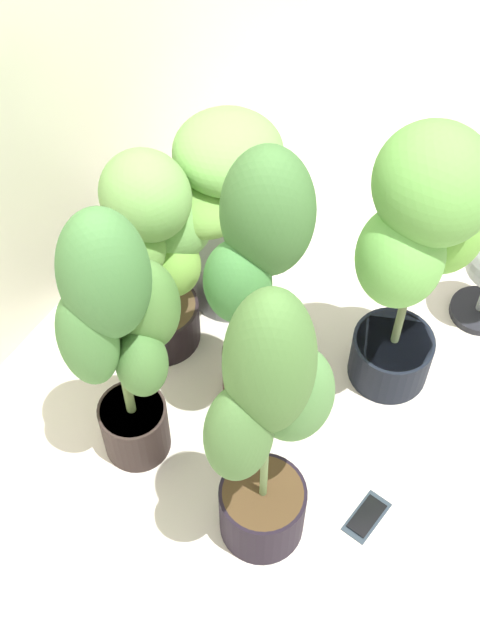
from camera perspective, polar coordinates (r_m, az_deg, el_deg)
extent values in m
plane|color=silver|center=(2.46, 3.63, -6.96)|extent=(8.00, 8.00, 0.00)
cylinder|color=slate|center=(2.64, -0.69, 3.31)|extent=(0.25, 0.25, 0.21)
cylinder|color=#3C2B25|center=(2.57, -0.71, 4.72)|extent=(0.23, 0.23, 0.02)
cylinder|color=#5E7639|center=(2.40, -0.77, 8.28)|extent=(0.02, 0.02, 0.44)
ellipsoid|color=#75AF54|center=(2.28, -0.81, 11.23)|extent=(0.32, 0.32, 0.18)
ellipsoid|color=#74A449|center=(2.32, -2.41, 8.13)|extent=(0.38, 0.38, 0.15)
ellipsoid|color=#7BA259|center=(2.41, 0.51, 9.68)|extent=(0.33, 0.32, 0.16)
cylinder|color=#341D19|center=(2.42, 1.46, -3.64)|extent=(0.22, 0.22, 0.22)
cylinder|color=#3F3720|center=(2.33, 1.51, -2.29)|extent=(0.20, 0.20, 0.02)
cylinder|color=#628148|center=(2.07, 1.70, 2.66)|extent=(0.02, 0.02, 0.63)
ellipsoid|color=#457539|center=(1.89, 1.87, 7.18)|extent=(0.24, 0.24, 0.36)
ellipsoid|color=#458440|center=(1.97, -0.16, 2.55)|extent=(0.18, 0.18, 0.25)
cylinder|color=black|center=(2.52, 10.04, -2.39)|extent=(0.23, 0.23, 0.16)
cylinder|color=#41301F|center=(2.46, 10.28, -1.43)|extent=(0.22, 0.22, 0.02)
cylinder|color=#627346|center=(2.18, 11.63, 3.94)|extent=(0.02, 0.02, 0.70)
ellipsoid|color=#62A246|center=(1.99, 12.89, 8.87)|extent=(0.39, 0.40, 0.29)
ellipsoid|color=#6AB24E|center=(2.07, 10.66, 4.18)|extent=(0.30, 0.30, 0.28)
ellipsoid|color=#6CAF40|center=(2.19, 13.37, 6.05)|extent=(0.23, 0.25, 0.28)
cylinder|color=black|center=(2.23, 1.49, -12.55)|extent=(0.22, 0.22, 0.20)
cylinder|color=#48331D|center=(2.15, 1.54, -11.56)|extent=(0.20, 0.20, 0.02)
cylinder|color=#657F48|center=(1.85, 1.77, -7.21)|extent=(0.02, 0.02, 0.65)
ellipsoid|color=#4C7939|center=(1.64, 1.99, -2.97)|extent=(0.26, 0.25, 0.41)
ellipsoid|color=#4C773B|center=(1.75, -0.08, -7.63)|extent=(0.17, 0.15, 0.30)
ellipsoid|color=#558947|center=(1.83, 3.60, -5.01)|extent=(0.23, 0.23, 0.31)
cylinder|color=black|center=(2.57, -5.31, -0.04)|extent=(0.23, 0.23, 0.15)
cylinder|color=#473522|center=(2.51, -5.43, 0.90)|extent=(0.21, 0.21, 0.02)
cylinder|color=#59814A|center=(2.31, -5.93, 4.88)|extent=(0.02, 0.02, 0.52)
ellipsoid|color=#72A553|center=(2.17, -6.36, 8.28)|extent=(0.29, 0.31, 0.24)
ellipsoid|color=#6A9C48|center=(2.23, -7.54, 4.81)|extent=(0.24, 0.25, 0.20)
ellipsoid|color=#6DA552|center=(2.31, -4.48, 6.55)|extent=(0.25, 0.25, 0.21)
ellipsoid|color=#78B145|center=(2.33, -4.54, 3.68)|extent=(0.22, 0.22, 0.19)
cylinder|color=#2D221F|center=(2.36, -7.04, -7.10)|extent=(0.19, 0.19, 0.19)
cylinder|color=#3B2E19|center=(2.29, -7.26, -6.04)|extent=(0.17, 0.17, 0.02)
cylinder|color=#5F783F|center=(2.02, -8.19, -1.39)|extent=(0.03, 0.03, 0.63)
ellipsoid|color=#498041|center=(1.83, -9.06, 2.93)|extent=(0.22, 0.22, 0.37)
ellipsoid|color=#4E8442|center=(1.94, -10.14, -1.23)|extent=(0.18, 0.18, 0.33)
ellipsoid|color=#52813C|center=(2.00, -6.33, 0.93)|extent=(0.22, 0.22, 0.29)
ellipsoid|color=#4C7C3C|center=(2.05, -6.60, -2.84)|extent=(0.19, 0.18, 0.22)
cube|color=#2B3743|center=(2.35, 8.48, -12.88)|extent=(0.15, 0.09, 0.01)
cube|color=black|center=(2.35, 8.49, -12.84)|extent=(0.12, 0.07, 0.00)
cylinder|color=black|center=(2.77, 15.67, 0.61)|extent=(0.18, 0.18, 0.03)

